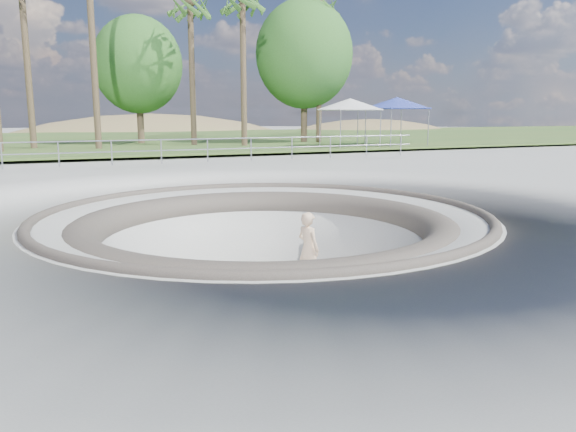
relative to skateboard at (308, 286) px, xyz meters
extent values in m
plane|color=#ACADA7|center=(-1.11, 0.04, 1.84)|extent=(180.00, 180.00, 0.00)
torus|color=#ACADA7|center=(-1.11, 0.04, -0.16)|extent=(14.00, 14.00, 4.00)
cylinder|color=#ACADA7|center=(-1.11, 0.04, -0.11)|extent=(6.60, 6.60, 0.10)
torus|color=#534E42|center=(-1.11, 0.04, 1.82)|extent=(10.24, 10.24, 0.24)
torus|color=#534E42|center=(-1.11, 0.04, 1.39)|extent=(8.91, 8.91, 0.81)
cube|color=#355A24|center=(-1.11, 34.04, 2.06)|extent=(180.00, 36.00, 0.12)
ellipsoid|color=olive|center=(6.89, 60.04, -6.03)|extent=(61.60, 44.00, 28.60)
ellipsoid|color=olive|center=(33.89, 52.04, -3.53)|extent=(42.00, 30.00, 19.50)
cylinder|color=gray|center=(-1.11, 12.04, 3.01)|extent=(25.00, 0.05, 0.05)
cylinder|color=gray|center=(-1.11, 12.04, 2.56)|extent=(25.00, 0.05, 0.05)
cube|color=#8F6139|center=(0.00, 0.00, 0.01)|extent=(0.81, 0.34, 0.02)
cylinder|color=#B7B6BB|center=(0.00, 0.00, -0.03)|extent=(0.06, 0.17, 0.03)
cylinder|color=#B7B6BB|center=(0.00, 0.00, -0.03)|extent=(0.06, 0.17, 0.03)
cylinder|color=beige|center=(0.00, 0.00, -0.03)|extent=(0.07, 0.04, 0.06)
cylinder|color=beige|center=(0.00, 0.00, -0.03)|extent=(0.07, 0.04, 0.06)
cylinder|color=beige|center=(0.00, 0.00, -0.03)|extent=(0.07, 0.04, 0.06)
cylinder|color=beige|center=(0.00, 0.00, -0.03)|extent=(0.07, 0.04, 0.06)
imported|color=beige|center=(0.00, 0.00, 0.91)|extent=(0.60, 0.75, 1.79)
cylinder|color=gray|center=(10.00, 16.71, 3.16)|extent=(0.06, 0.06, 2.09)
cylinder|color=gray|center=(12.66, 16.71, 3.16)|extent=(0.06, 0.06, 2.09)
cylinder|color=gray|center=(10.00, 19.37, 3.16)|extent=(0.06, 0.06, 2.09)
cylinder|color=gray|center=(12.66, 19.37, 3.16)|extent=(0.06, 0.06, 2.09)
cube|color=silver|center=(11.33, 18.04, 4.30)|extent=(2.87, 2.87, 0.08)
cone|color=silver|center=(11.33, 18.04, 4.63)|extent=(5.64, 5.64, 0.66)
cylinder|color=gray|center=(13.28, 16.66, 3.20)|extent=(0.06, 0.06, 2.17)
cylinder|color=gray|center=(16.04, 16.66, 3.20)|extent=(0.06, 0.06, 2.17)
cylinder|color=gray|center=(13.28, 19.42, 3.20)|extent=(0.06, 0.06, 2.17)
cylinder|color=gray|center=(16.04, 19.42, 3.20)|extent=(0.06, 0.06, 2.17)
cube|color=#2C3C9F|center=(14.66, 18.04, 4.38)|extent=(3.05, 3.05, 0.08)
cone|color=#2C3C9F|center=(14.66, 18.04, 4.73)|extent=(5.85, 5.85, 0.69)
cylinder|color=brown|center=(-6.14, 23.76, 7.12)|extent=(0.36, 0.36, 10.24)
cylinder|color=brown|center=(-2.74, 21.97, 8.34)|extent=(0.36, 0.36, 12.66)
cylinder|color=brown|center=(3.17, 23.54, 6.45)|extent=(0.36, 0.36, 8.88)
cylinder|color=brown|center=(5.83, 21.47, 6.50)|extent=(0.36, 0.36, 8.98)
cylinder|color=brown|center=(11.90, 23.34, 6.71)|extent=(0.36, 0.36, 9.40)
cylinder|color=brown|center=(0.45, 27.13, 4.45)|extent=(0.44, 0.44, 4.88)
ellipsoid|color=#2A581E|center=(0.45, 27.13, 7.24)|extent=(5.83, 5.30, 6.36)
cylinder|color=brown|center=(11.15, 24.12, 4.82)|extent=(0.44, 0.44, 5.63)
ellipsoid|color=#2A581E|center=(11.15, 24.12, 8.04)|extent=(6.73, 6.12, 7.34)
camera|label=1|loc=(-5.62, -11.75, 4.11)|focal=35.00mm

